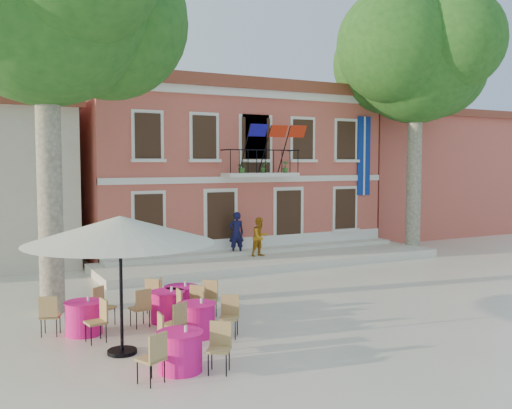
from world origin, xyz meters
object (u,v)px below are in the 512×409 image
at_px(pedestrian_orange, 260,237).
at_px(cafe_table_1, 197,318).
at_px(patio_umbrella, 120,230).
at_px(cafe_table_2, 180,349).
at_px(cafe_table_4, 181,299).
at_px(cafe_table_3, 167,305).
at_px(pedestrian_navy, 236,233).
at_px(plane_tree_east, 416,57).
at_px(cafe_table_0, 84,316).

bearing_deg(pedestrian_orange, cafe_table_1, -140.11).
relative_size(patio_umbrella, cafe_table_1, 2.08).
xyz_separation_m(patio_umbrella, cafe_table_2, (0.72, -1.53, -2.17)).
height_order(pedestrian_orange, cafe_table_4, pedestrian_orange).
relative_size(cafe_table_1, cafe_table_3, 1.01).
height_order(pedestrian_navy, cafe_table_4, pedestrian_navy).
bearing_deg(pedestrian_navy, cafe_table_1, 66.93).
bearing_deg(cafe_table_4, patio_umbrella, -133.36).
bearing_deg(patio_umbrella, cafe_table_1, 11.99).
xyz_separation_m(patio_umbrella, pedestrian_navy, (6.89, 8.82, -1.44)).
xyz_separation_m(pedestrian_navy, cafe_table_1, (-5.07, -8.43, -0.74)).
distance_m(plane_tree_east, pedestrian_orange, 10.75).
bearing_deg(patio_umbrella, cafe_table_4, 46.64).
relative_size(plane_tree_east, cafe_table_2, 6.26).
height_order(patio_umbrella, cafe_table_1, patio_umbrella).
height_order(cafe_table_1, cafe_table_3, same).
bearing_deg(cafe_table_3, pedestrian_orange, 46.22).
bearing_deg(pedestrian_navy, cafe_table_4, 61.99).
height_order(pedestrian_orange, cafe_table_2, pedestrian_orange).
height_order(cafe_table_1, cafe_table_4, same).
xyz_separation_m(patio_umbrella, cafe_table_3, (1.63, 1.86, -2.17)).
relative_size(cafe_table_1, cafe_table_2, 1.00).
distance_m(pedestrian_navy, pedestrian_orange, 1.02).
relative_size(plane_tree_east, patio_umbrella, 3.01).
bearing_deg(cafe_table_1, patio_umbrella, -168.01).
bearing_deg(cafe_table_4, cafe_table_0, -168.62).
xyz_separation_m(cafe_table_3, cafe_table_4, (0.52, 0.41, -0.01)).
relative_size(patio_umbrella, cafe_table_0, 2.10).
xyz_separation_m(pedestrian_navy, cafe_table_4, (-4.75, -6.55, -0.74)).
bearing_deg(cafe_table_3, pedestrian_navy, 52.86).
distance_m(pedestrian_navy, cafe_table_0, 10.21).
distance_m(pedestrian_orange, cafe_table_0, 10.22).
distance_m(cafe_table_0, cafe_table_4, 2.63).
bearing_deg(patio_umbrella, cafe_table_0, 104.02).
bearing_deg(cafe_table_2, cafe_table_4, 69.51).
distance_m(cafe_table_0, cafe_table_1, 2.64).
bearing_deg(cafe_table_2, plane_tree_east, 32.55).
bearing_deg(cafe_table_1, plane_tree_east, 28.70).
relative_size(cafe_table_3, cafe_table_4, 1.09).
distance_m(plane_tree_east, cafe_table_2, 19.02).
height_order(plane_tree_east, cafe_table_3, plane_tree_east).
bearing_deg(cafe_table_3, cafe_table_4, 38.36).
xyz_separation_m(cafe_table_2, cafe_table_3, (0.90, 3.39, 0.00)).
bearing_deg(plane_tree_east, cafe_table_0, -159.14).
bearing_deg(pedestrian_navy, cafe_table_2, 67.15).
bearing_deg(plane_tree_east, pedestrian_navy, 172.36).
xyz_separation_m(cafe_table_0, cafe_table_4, (2.58, 0.52, -0.01)).
relative_size(patio_umbrella, cafe_table_4, 2.29).
xyz_separation_m(pedestrian_orange, cafe_table_3, (-5.94, -6.20, -0.64)).
bearing_deg(cafe_table_0, cafe_table_1, -31.08).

